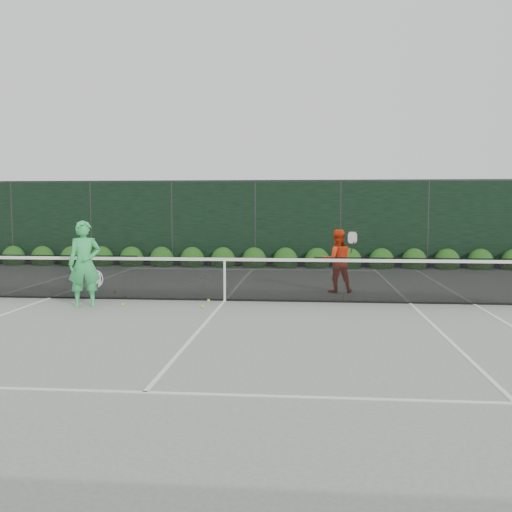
{
  "coord_description": "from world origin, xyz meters",
  "views": [
    {
      "loc": [
        1.84,
        -12.63,
        2.14
      ],
      "look_at": [
        0.68,
        0.3,
        1.0
      ],
      "focal_mm": 40.0,
      "sensor_mm": 36.0,
      "label": 1
    }
  ],
  "objects": [
    {
      "name": "court_lines",
      "position": [
        0.0,
        0.0,
        0.01
      ],
      "size": [
        11.03,
        23.83,
        0.01
      ],
      "color": "white",
      "rests_on": "ground"
    },
    {
      "name": "player_woman",
      "position": [
        -2.86,
        -0.97,
        0.91
      ],
      "size": [
        0.78,
        0.64,
        1.83
      ],
      "rotation": [
        0.0,
        0.0,
        0.34
      ],
      "color": "#3AC664",
      "rests_on": "ground"
    },
    {
      "name": "tennis_balls",
      "position": [
        -0.87,
        -0.07,
        0.03
      ],
      "size": [
        5.63,
        1.94,
        0.07
      ],
      "color": "#BCE132",
      "rests_on": "ground"
    },
    {
      "name": "hedge_row",
      "position": [
        -0.0,
        7.15,
        0.23
      ],
      "size": [
        31.66,
        0.65,
        0.94
      ],
      "color": "#193D10",
      "rests_on": "ground"
    },
    {
      "name": "player_man",
      "position": [
        2.6,
        1.53,
        0.79
      ],
      "size": [
        0.92,
        0.7,
        1.57
      ],
      "rotation": [
        0.0,
        0.0,
        3.29
      ],
      "color": "red",
      "rests_on": "ground"
    },
    {
      "name": "tennis_net",
      "position": [
        -0.02,
        0.0,
        0.53
      ],
      "size": [
        12.9,
        0.1,
        1.07
      ],
      "color": "black",
      "rests_on": "ground"
    },
    {
      "name": "ground",
      "position": [
        0.0,
        0.0,
        0.0
      ],
      "size": [
        80.0,
        80.0,
        0.0
      ],
      "primitive_type": "plane",
      "color": "gray",
      "rests_on": "ground"
    },
    {
      "name": "windscreen_fence",
      "position": [
        0.0,
        -2.71,
        1.51
      ],
      "size": [
        32.0,
        21.07,
        3.06
      ],
      "color": "black",
      "rests_on": "ground"
    }
  ]
}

